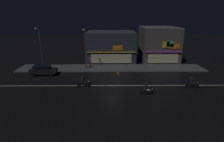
{
  "coord_description": "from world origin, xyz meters",
  "views": [
    {
      "loc": [
        -0.18,
        -25.08,
        9.82
      ],
      "look_at": [
        0.08,
        3.02,
        1.26
      ],
      "focal_mm": 30.17,
      "sensor_mm": 36.0,
      "label": 1
    }
  ],
  "objects_px": {
    "pedestrian_on_sidewalk": "(90,63)",
    "motorcycle_lead": "(83,82)",
    "streetlamp_west": "(40,45)",
    "motorcycle_opposite_lane": "(146,90)",
    "streetlamp_mid": "(85,45)",
    "parked_car_near_kerb": "(43,70)",
    "traffic_cone": "(118,72)",
    "motorcycle_following": "(192,83)"
  },
  "relations": [
    {
      "from": "parked_car_near_kerb",
      "to": "motorcycle_lead",
      "type": "height_order",
      "value": "parked_car_near_kerb"
    },
    {
      "from": "motorcycle_following",
      "to": "motorcycle_opposite_lane",
      "type": "bearing_deg",
      "value": 15.17
    },
    {
      "from": "motorcycle_lead",
      "to": "streetlamp_west",
      "type": "bearing_deg",
      "value": -48.3
    },
    {
      "from": "motorcycle_opposite_lane",
      "to": "motorcycle_lead",
      "type": "bearing_deg",
      "value": -23.85
    },
    {
      "from": "parked_car_near_kerb",
      "to": "motorcycle_following",
      "type": "xyz_separation_m",
      "value": [
        22.46,
        -5.96,
        -0.24
      ]
    },
    {
      "from": "motorcycle_lead",
      "to": "motorcycle_following",
      "type": "relative_size",
      "value": 1.0
    },
    {
      "from": "streetlamp_west",
      "to": "pedestrian_on_sidewalk",
      "type": "xyz_separation_m",
      "value": [
        8.72,
        0.65,
        -3.52
      ]
    },
    {
      "from": "parked_car_near_kerb",
      "to": "motorcycle_following",
      "type": "height_order",
      "value": "parked_car_near_kerb"
    },
    {
      "from": "parked_car_near_kerb",
      "to": "streetlamp_west",
      "type": "bearing_deg",
      "value": -69.06
    },
    {
      "from": "motorcycle_opposite_lane",
      "to": "motorcycle_following",
      "type": "bearing_deg",
      "value": -166.57
    },
    {
      "from": "streetlamp_west",
      "to": "pedestrian_on_sidewalk",
      "type": "relative_size",
      "value": 3.99
    },
    {
      "from": "pedestrian_on_sidewalk",
      "to": "traffic_cone",
      "type": "bearing_deg",
      "value": 170.41
    },
    {
      "from": "parked_car_near_kerb",
      "to": "motorcycle_following",
      "type": "distance_m",
      "value": 23.24
    },
    {
      "from": "pedestrian_on_sidewalk",
      "to": "motorcycle_lead",
      "type": "distance_m",
      "value": 9.46
    },
    {
      "from": "motorcycle_opposite_lane",
      "to": "traffic_cone",
      "type": "relative_size",
      "value": 3.45
    },
    {
      "from": "motorcycle_lead",
      "to": "motorcycle_opposite_lane",
      "type": "relative_size",
      "value": 1.0
    },
    {
      "from": "streetlamp_west",
      "to": "motorcycle_opposite_lane",
      "type": "relative_size",
      "value": 3.94
    },
    {
      "from": "motorcycle_lead",
      "to": "traffic_cone",
      "type": "bearing_deg",
      "value": -134.32
    },
    {
      "from": "traffic_cone",
      "to": "streetlamp_west",
      "type": "bearing_deg",
      "value": 167.76
    },
    {
      "from": "streetlamp_mid",
      "to": "motorcycle_opposite_lane",
      "type": "distance_m",
      "value": 14.97
    },
    {
      "from": "parked_car_near_kerb",
      "to": "streetlamp_mid",
      "type": "bearing_deg",
      "value": -155.26
    },
    {
      "from": "streetlamp_mid",
      "to": "pedestrian_on_sidewalk",
      "type": "height_order",
      "value": "streetlamp_mid"
    },
    {
      "from": "streetlamp_mid",
      "to": "parked_car_near_kerb",
      "type": "distance_m",
      "value": 8.24
    },
    {
      "from": "motorcycle_lead",
      "to": "motorcycle_opposite_lane",
      "type": "xyz_separation_m",
      "value": [
        8.33,
        -2.81,
        0.0
      ]
    },
    {
      "from": "streetlamp_mid",
      "to": "motorcycle_lead",
      "type": "distance_m",
      "value": 9.37
    },
    {
      "from": "parked_car_near_kerb",
      "to": "motorcycle_opposite_lane",
      "type": "distance_m",
      "value": 17.77
    },
    {
      "from": "streetlamp_west",
      "to": "traffic_cone",
      "type": "relative_size",
      "value": 13.62
    },
    {
      "from": "motorcycle_opposite_lane",
      "to": "traffic_cone",
      "type": "height_order",
      "value": "motorcycle_opposite_lane"
    },
    {
      "from": "pedestrian_on_sidewalk",
      "to": "streetlamp_mid",
      "type": "bearing_deg",
      "value": 79.92
    },
    {
      "from": "pedestrian_on_sidewalk",
      "to": "motorcycle_opposite_lane",
      "type": "height_order",
      "value": "pedestrian_on_sidewalk"
    },
    {
      "from": "motorcycle_lead",
      "to": "traffic_cone",
      "type": "distance_m",
      "value": 7.75
    },
    {
      "from": "streetlamp_mid",
      "to": "motorcycle_opposite_lane",
      "type": "xyz_separation_m",
      "value": [
        9.0,
        -11.34,
        -3.81
      ]
    },
    {
      "from": "streetlamp_mid",
      "to": "motorcycle_following",
      "type": "xyz_separation_m",
      "value": [
        15.71,
        -9.07,
        -3.81
      ]
    },
    {
      "from": "streetlamp_west",
      "to": "pedestrian_on_sidewalk",
      "type": "height_order",
      "value": "streetlamp_west"
    },
    {
      "from": "motorcycle_lead",
      "to": "motorcycle_following",
      "type": "bearing_deg",
      "value": 174.95
    },
    {
      "from": "streetlamp_west",
      "to": "motorcycle_opposite_lane",
      "type": "distance_m",
      "value": 21.0
    },
    {
      "from": "streetlamp_west",
      "to": "streetlamp_mid",
      "type": "bearing_deg",
      "value": -2.0
    },
    {
      "from": "motorcycle_following",
      "to": "streetlamp_west",
      "type": "bearing_deg",
      "value": -24.98
    },
    {
      "from": "parked_car_near_kerb",
      "to": "traffic_cone",
      "type": "distance_m",
      "value": 12.55
    },
    {
      "from": "streetlamp_west",
      "to": "motorcycle_lead",
      "type": "relative_size",
      "value": 3.94
    },
    {
      "from": "streetlamp_mid",
      "to": "motorcycle_lead",
      "type": "height_order",
      "value": "streetlamp_mid"
    },
    {
      "from": "pedestrian_on_sidewalk",
      "to": "motorcycle_lead",
      "type": "bearing_deg",
      "value": 115.91
    }
  ]
}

